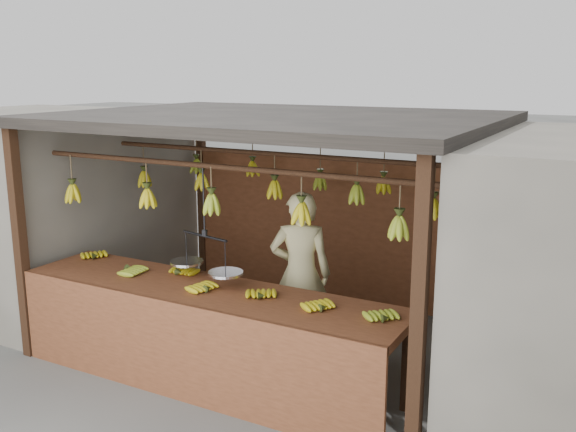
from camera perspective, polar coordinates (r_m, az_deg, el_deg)
The scene contains 8 objects.
ground at distance 7.00m, azimuth -1.20°, elevation -10.93°, with size 80.00×80.00×0.00m, color #5B5B57.
stall at distance 6.75m, azimuth 0.12°, elevation 5.62°, with size 4.30×3.30×2.40m.
neighbor_left at distance 8.93m, azimuth -21.74°, elevation 1.13°, with size 3.00×3.00×2.30m, color slate.
counter at distance 5.80m, azimuth -7.93°, elevation -8.54°, with size 3.73×0.85×0.96m.
hanging_bananas at distance 6.51m, azimuth -1.36°, elevation 2.31°, with size 3.63×2.21×0.38m.
balance_scale at distance 5.90m, azimuth -7.34°, elevation -4.16°, with size 0.81×0.41×0.95m.
vendor at distance 6.40m, azimuth 1.12°, elevation -5.18°, with size 0.61×0.40×1.68m, color beige.
bag_bundles at distance 7.25m, azimuth 17.72°, elevation -2.46°, with size 0.08×0.26×1.25m.
Camera 1 is at (3.19, -5.56, 2.81)m, focal length 40.00 mm.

